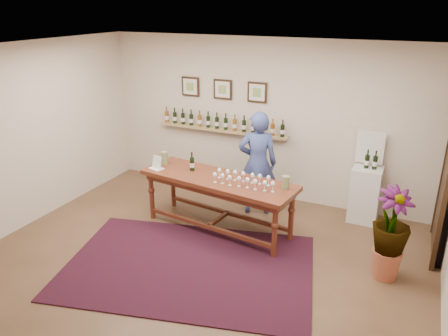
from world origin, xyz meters
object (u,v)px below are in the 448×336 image
at_px(tasting_table, 218,186).
at_px(person, 258,163).
at_px(display_pedestal, 365,194).
at_px(potted_plant, 390,234).

distance_m(tasting_table, person, 0.88).
relative_size(display_pedestal, person, 0.52).
height_order(display_pedestal, person, person).
xyz_separation_m(display_pedestal, potted_plant, (0.50, -1.52, 0.17)).
distance_m(tasting_table, potted_plant, 2.52).
height_order(tasting_table, person, person).
relative_size(tasting_table, potted_plant, 2.35).
height_order(tasting_table, display_pedestal, display_pedestal).
xyz_separation_m(tasting_table, person, (0.33, 0.81, 0.14)).
height_order(display_pedestal, potted_plant, potted_plant).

